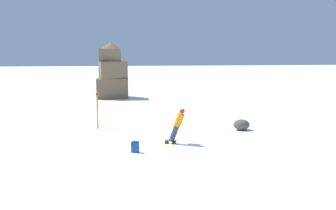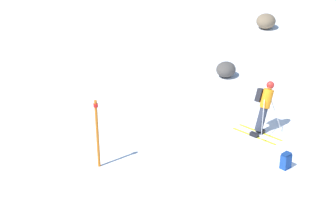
{
  "view_description": "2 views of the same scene",
  "coord_description": "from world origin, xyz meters",
  "px_view_note": "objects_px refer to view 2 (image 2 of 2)",
  "views": [
    {
      "loc": [
        -2.68,
        -14.82,
        4.04
      ],
      "look_at": [
        0.8,
        2.33,
        1.51
      ],
      "focal_mm": 35.0,
      "sensor_mm": 36.0,
      "label": 1
    },
    {
      "loc": [
        -15.77,
        -2.31,
        8.72
      ],
      "look_at": [
        -0.55,
        2.74,
        1.1
      ],
      "focal_mm": 60.0,
      "sensor_mm": 36.0,
      "label": 2
    }
  ],
  "objects_px": {
    "exposed_boulder_0": "(226,69)",
    "trail_marker": "(97,131)",
    "skier": "(264,105)",
    "spare_backpack": "(286,161)",
    "exposed_boulder_1": "(266,21)"
  },
  "relations": [
    {
      "from": "skier",
      "to": "trail_marker",
      "type": "xyz_separation_m",
      "value": [
        -3.73,
        4.18,
        0.21
      ]
    },
    {
      "from": "exposed_boulder_0",
      "to": "trail_marker",
      "type": "xyz_separation_m",
      "value": [
        -7.96,
        1.97,
        0.87
      ]
    },
    {
      "from": "skier",
      "to": "spare_backpack",
      "type": "distance_m",
      "value": 2.45
    },
    {
      "from": "trail_marker",
      "to": "skier",
      "type": "bearing_deg",
      "value": -48.27
    },
    {
      "from": "exposed_boulder_1",
      "to": "trail_marker",
      "type": "distance_m",
      "value": 15.09
    },
    {
      "from": "exposed_boulder_0",
      "to": "trail_marker",
      "type": "height_order",
      "value": "trail_marker"
    },
    {
      "from": "exposed_boulder_1",
      "to": "trail_marker",
      "type": "relative_size",
      "value": 0.54
    },
    {
      "from": "exposed_boulder_1",
      "to": "exposed_boulder_0",
      "type": "bearing_deg",
      "value": 176.09
    },
    {
      "from": "exposed_boulder_0",
      "to": "skier",
      "type": "bearing_deg",
      "value": -152.33
    },
    {
      "from": "skier",
      "to": "exposed_boulder_0",
      "type": "bearing_deg",
      "value": 51.91
    },
    {
      "from": "skier",
      "to": "exposed_boulder_0",
      "type": "height_order",
      "value": "skier"
    },
    {
      "from": "exposed_boulder_0",
      "to": "exposed_boulder_1",
      "type": "bearing_deg",
      "value": -3.91
    },
    {
      "from": "skier",
      "to": "exposed_boulder_0",
      "type": "distance_m",
      "value": 4.82
    },
    {
      "from": "exposed_boulder_0",
      "to": "exposed_boulder_1",
      "type": "height_order",
      "value": "exposed_boulder_1"
    },
    {
      "from": "exposed_boulder_0",
      "to": "trail_marker",
      "type": "relative_size",
      "value": 0.43
    }
  ]
}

